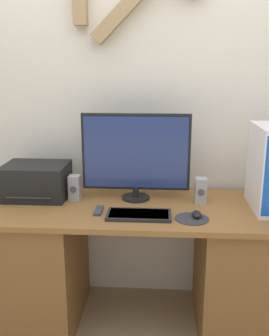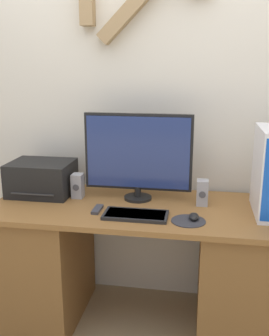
# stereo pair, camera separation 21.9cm
# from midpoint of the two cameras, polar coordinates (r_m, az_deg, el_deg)

# --- Properties ---
(wall_back) EXTENTS (6.40, 0.13, 2.81)m
(wall_back) POSITION_cam_midpoint_polar(r_m,az_deg,el_deg) (2.52, -1.45, 10.72)
(wall_back) COLOR silver
(wall_back) RESTS_ON ground_plane
(desk) EXTENTS (1.68, 0.69, 0.77)m
(desk) POSITION_cam_midpoint_polar(r_m,az_deg,el_deg) (2.41, -2.17, -13.82)
(desk) COLOR brown
(desk) RESTS_ON ground_plane
(monitor) EXTENTS (0.64, 0.17, 0.51)m
(monitor) POSITION_cam_midpoint_polar(r_m,az_deg,el_deg) (2.29, -2.53, 1.99)
(monitor) COLOR black
(monitor) RESTS_ON desk
(keyboard) EXTENTS (0.34, 0.17, 0.02)m
(keyboard) POSITION_cam_midpoint_polar(r_m,az_deg,el_deg) (2.10, -2.37, -6.84)
(keyboard) COLOR black
(keyboard) RESTS_ON desk
(mousepad) EXTENTS (0.18, 0.18, 0.00)m
(mousepad) POSITION_cam_midpoint_polar(r_m,az_deg,el_deg) (2.08, 5.34, -7.40)
(mousepad) COLOR #2D2D33
(mousepad) RESTS_ON desk
(mouse) EXTENTS (0.05, 0.09, 0.03)m
(mouse) POSITION_cam_midpoint_polar(r_m,az_deg,el_deg) (2.09, 6.07, -6.73)
(mouse) COLOR black
(mouse) RESTS_ON mousepad
(printer) EXTENTS (0.38, 0.30, 0.20)m
(printer) POSITION_cam_midpoint_polar(r_m,az_deg,el_deg) (2.47, -16.56, -1.85)
(printer) COLOR black
(printer) RESTS_ON desk
(speaker_left) EXTENTS (0.06, 0.08, 0.15)m
(speaker_left) POSITION_cam_midpoint_polar(r_m,az_deg,el_deg) (2.38, -11.30, -2.84)
(speaker_left) COLOR #99999E
(speaker_left) RESTS_ON desk
(speaker_right) EXTENTS (0.06, 0.08, 0.15)m
(speaker_right) POSITION_cam_midpoint_polar(r_m,az_deg,el_deg) (2.30, 6.90, -3.29)
(speaker_right) COLOR #99999E
(speaker_right) RESTS_ON desk
(remote_control) EXTENTS (0.04, 0.13, 0.02)m
(remote_control) POSITION_cam_midpoint_polar(r_m,az_deg,el_deg) (2.18, -8.12, -6.21)
(remote_control) COLOR #38383D
(remote_control) RESTS_ON desk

